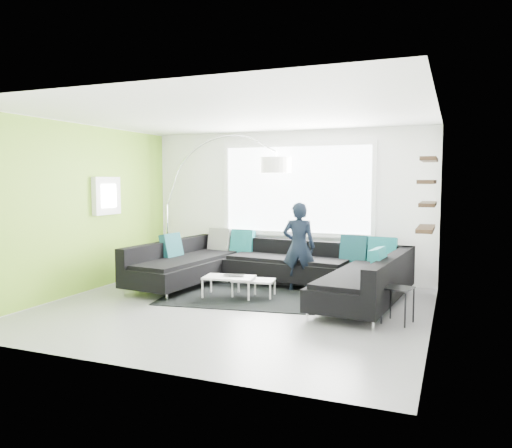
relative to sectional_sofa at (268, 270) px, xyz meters
The scene contains 9 objects.
ground 1.14m from the sectional_sofa, 98.74° to the right, with size 5.50×5.50×0.00m, color gray.
room_shell 1.65m from the sectional_sofa, 98.33° to the right, with size 5.54×5.04×2.82m.
sectional_sofa is the anchor object (origin of this frame).
rug 0.58m from the sectional_sofa, 137.62° to the right, with size 2.49×1.81×0.01m, color black.
coffee_table 0.53m from the sectional_sofa, 132.94° to the right, with size 1.03×0.60×0.34m, color silver.
arc_lamp 2.94m from the sectional_sofa, 157.73° to the left, with size 2.56×0.75×2.75m, color silver, non-canonical shape.
side_table 2.37m from the sectional_sofa, 23.63° to the right, with size 0.35×0.35×0.48m, color black.
person 0.69m from the sectional_sofa, 48.90° to the left, with size 0.60×0.45×1.51m, color black.
laptop 0.61m from the sectional_sofa, 135.55° to the right, with size 0.37×0.27×0.03m, color black.
Camera 1 is at (2.98, -6.53, 1.87)m, focal length 35.00 mm.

